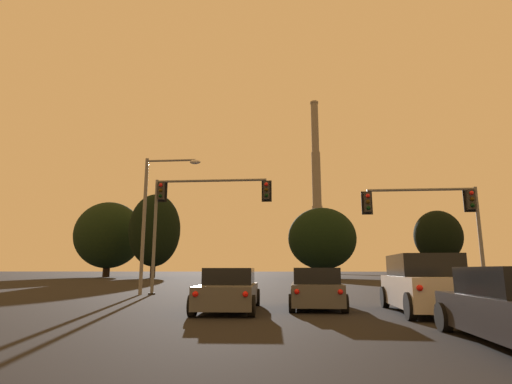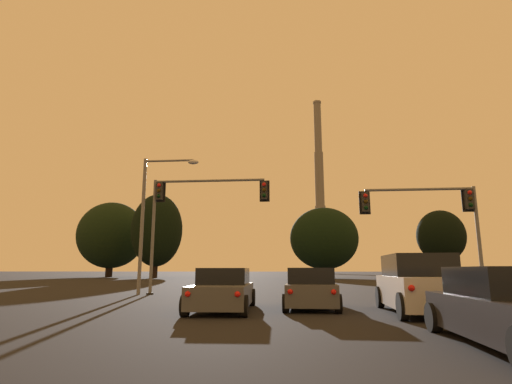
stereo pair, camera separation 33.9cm
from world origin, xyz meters
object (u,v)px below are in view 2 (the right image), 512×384
suv_right_lane_front (419,285)px  traffic_light_overhead_left (192,205)px  traffic_light_overhead_right (436,212)px  street_lamp (152,208)px  hatchback_center_lane_front (311,290)px  sedan_left_lane_front (223,290)px  smokestack (320,203)px

suv_right_lane_front → traffic_light_overhead_left: bearing=140.8°
suv_right_lane_front → traffic_light_overhead_right: (3.38, 7.62, 3.41)m
suv_right_lane_front → street_lamp: size_ratio=0.64×
hatchback_center_lane_front → suv_right_lane_front: bearing=-21.1°
sedan_left_lane_front → traffic_light_overhead_right: bearing=33.9°
sedan_left_lane_front → traffic_light_overhead_left: (-3.39, 8.40, 4.41)m
traffic_light_overhead_right → smokestack: smokestack is taller
traffic_light_overhead_left → sedan_left_lane_front: bearing=-68.0°
smokestack → sedan_left_lane_front: bearing=-95.5°
street_lamp → traffic_light_overhead_right: bearing=-3.8°
traffic_light_overhead_right → street_lamp: 15.52m
traffic_light_overhead_left → traffic_light_overhead_right: bearing=-5.3°
hatchback_center_lane_front → sedan_left_lane_front: bearing=-161.1°
suv_right_lane_front → sedan_left_lane_front: (-6.42, 0.45, -0.23)m
smokestack → traffic_light_overhead_right: bearing=-91.3°
hatchback_center_lane_front → smokestack: size_ratio=0.06×
traffic_light_overhead_right → traffic_light_overhead_left: traffic_light_overhead_left is taller
traffic_light_overhead_left → smokestack: smokestack is taller
street_lamp → smokestack: 125.39m
traffic_light_overhead_right → street_lamp: street_lamp is taller
suv_right_lane_front → traffic_light_overhead_right: bearing=68.9°
traffic_light_overhead_right → street_lamp: (-15.47, 1.03, 0.57)m
sedan_left_lane_front → hatchback_center_lane_front: hatchback_center_lane_front is taller
traffic_light_overhead_right → sedan_left_lane_front: bearing=-143.8°
sedan_left_lane_front → hatchback_center_lane_front: size_ratio=1.15×
hatchback_center_lane_front → street_lamp: size_ratio=0.53×
traffic_light_overhead_right → smokestack: size_ratio=0.09×
suv_right_lane_front → hatchback_center_lane_front: suv_right_lane_front is taller
hatchback_center_lane_front → traffic_light_overhead_left: traffic_light_overhead_left is taller
sedan_left_lane_front → street_lamp: street_lamp is taller
suv_right_lane_front → smokestack: bearing=90.2°
traffic_light_overhead_right → street_lamp: size_ratio=0.77×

